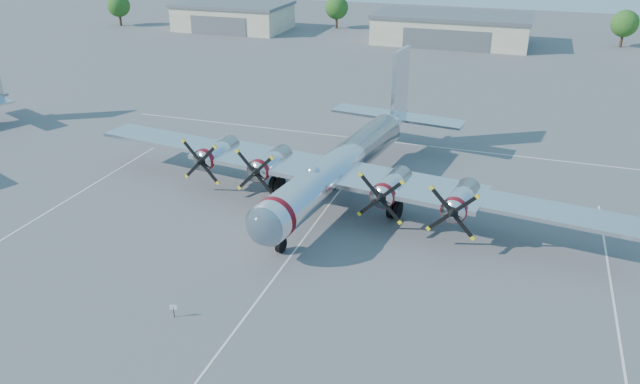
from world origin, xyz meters
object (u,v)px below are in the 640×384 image
(hangar_west, at_px, (233,16))
(info_placard, at_px, (173,309))
(tree_far_west, at_px, (119,5))
(tree_east, at_px, (625,24))
(hangar_center, at_px, (451,28))
(tree_west, at_px, (337,8))
(main_bomber_b29, at_px, (343,196))

(hangar_west, xyz_separation_m, info_placard, (40.81, -92.63, -2.08))
(info_placard, bearing_deg, tree_far_west, 111.80)
(tree_east, bearing_deg, info_placard, -109.11)
(hangar_west, height_order, tree_far_west, tree_far_west)
(hangar_center, bearing_deg, tree_far_west, -176.76)
(tree_west, height_order, info_placard, tree_west)
(tree_far_west, xyz_separation_m, info_placard, (65.81, -88.66, -3.59))
(hangar_center, distance_m, tree_far_west, 70.13)
(tree_east, bearing_deg, hangar_west, -175.40)
(hangar_center, bearing_deg, hangar_west, 180.00)
(hangar_west, xyz_separation_m, tree_east, (75.00, 6.04, 1.51))
(tree_west, xyz_separation_m, main_bomber_b29, (25.61, -79.98, -4.22))
(hangar_center, height_order, tree_west, tree_west)
(tree_east, distance_m, info_placard, 104.48)
(hangar_west, relative_size, main_bomber_b29, 0.48)
(main_bomber_b29, bearing_deg, info_placard, -95.29)
(tree_west, relative_size, main_bomber_b29, 0.14)
(tree_west, distance_m, main_bomber_b29, 84.08)
(hangar_center, height_order, main_bomber_b29, hangar_center)
(hangar_center, xyz_separation_m, info_placard, (-4.19, -92.63, -2.08))
(hangar_west, height_order, main_bomber_b29, hangar_west)
(hangar_center, height_order, info_placard, hangar_center)
(tree_east, height_order, main_bomber_b29, tree_east)
(info_placard, bearing_deg, tree_east, 56.11)
(hangar_center, bearing_deg, tree_east, 11.38)
(hangar_west, height_order, hangar_center, same)
(tree_far_west, bearing_deg, main_bomber_b29, -43.91)
(main_bomber_b29, height_order, info_placard, main_bomber_b29)
(tree_west, distance_m, tree_east, 55.04)
(tree_east, relative_size, main_bomber_b29, 0.14)
(tree_far_west, bearing_deg, tree_west, 14.93)
(tree_east, bearing_deg, tree_far_west, -174.29)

